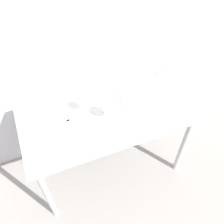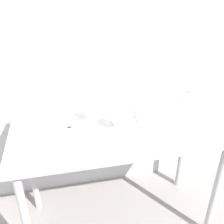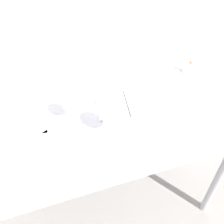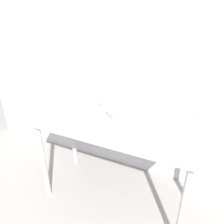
% 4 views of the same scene
% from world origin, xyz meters
% --- Properties ---
extents(ground_plane, '(6.00, 6.00, 0.00)m').
position_xyz_m(ground_plane, '(0.00, 0.00, 0.00)').
color(ground_plane, gray).
extents(back_wall, '(3.80, 0.04, 2.60)m').
position_xyz_m(back_wall, '(0.00, 0.49, 1.30)').
color(back_wall, '#BCBCC1').
rests_on(back_wall, ground_plane).
extents(steel_counter, '(1.40, 0.65, 0.90)m').
position_xyz_m(steel_counter, '(0.00, -0.01, 0.79)').
color(steel_counter, '#B5B5BA').
rests_on(steel_counter, ground_plane).
extents(wine_glass_near_center, '(0.10, 0.10, 0.18)m').
position_xyz_m(wine_glass_near_center, '(-0.01, -0.08, 1.03)').
color(wine_glass_near_center, white).
rests_on(wine_glass_near_center, steel_counter).
extents(wine_glass_near_right, '(0.09, 0.09, 0.17)m').
position_xyz_m(wine_glass_near_right, '(0.29, -0.07, 1.02)').
color(wine_glass_near_right, white).
rests_on(wine_glass_near_right, steel_counter).
extents(wine_glass_far_left, '(0.08, 0.08, 0.15)m').
position_xyz_m(wine_glass_far_left, '(-0.18, 0.08, 1.01)').
color(wine_glass_far_left, white).
rests_on(wine_glass_far_left, steel_counter).
extents(open_notebook, '(0.36, 0.26, 0.01)m').
position_xyz_m(open_notebook, '(0.13, 0.09, 0.90)').
color(open_notebook, white).
rests_on(open_notebook, steel_counter).
extents(tasting_sheet_upper, '(0.25, 0.31, 0.00)m').
position_xyz_m(tasting_sheet_upper, '(-0.29, -0.09, 0.90)').
color(tasting_sheet_upper, white).
rests_on(tasting_sheet_upper, steel_counter).
extents(tasting_sheet_lower, '(0.19, 0.29, 0.00)m').
position_xyz_m(tasting_sheet_lower, '(-0.38, 0.17, 0.90)').
color(tasting_sheet_lower, white).
rests_on(tasting_sheet_lower, steel_counter).
extents(decanter_funnel, '(0.09, 0.09, 0.13)m').
position_xyz_m(decanter_funnel, '(0.60, 0.23, 0.94)').
color(decanter_funnel, silver).
rests_on(decanter_funnel, steel_counter).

